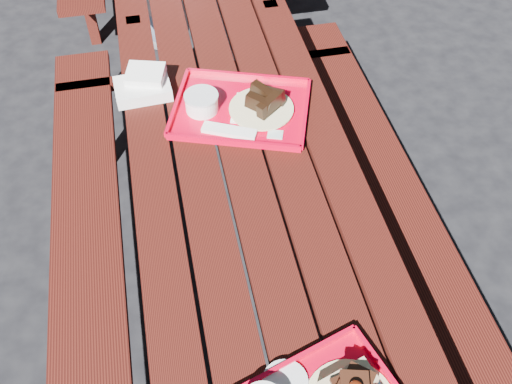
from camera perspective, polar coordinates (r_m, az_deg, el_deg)
The scene contains 4 objects.
ground at distance 2.46m, azimuth -0.74°, elevation -9.84°, with size 60.00×60.00×0.00m, color black.
picnic_table_near at distance 2.00m, azimuth -0.89°, elevation -1.63°, with size 1.41×2.40×0.75m.
far_tray at distance 2.04m, azimuth -1.78°, elevation 8.42°, with size 0.57×0.50×0.08m.
white_cloth at distance 2.16m, azimuth -11.18°, elevation 10.47°, with size 0.21×0.18×0.08m.
Camera 1 is at (-0.23, -1.23, 2.12)m, focal length 40.00 mm.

